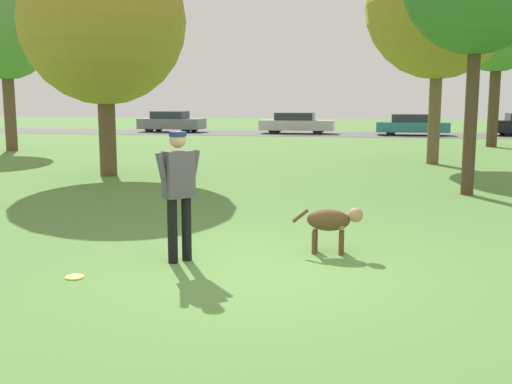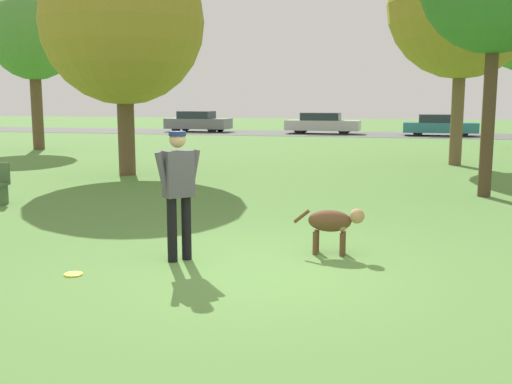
% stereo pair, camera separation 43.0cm
% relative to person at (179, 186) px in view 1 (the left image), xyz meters
% --- Properties ---
extents(ground_plane, '(120.00, 120.00, 0.00)m').
position_rel_person_xyz_m(ground_plane, '(1.13, -0.26, -1.02)').
color(ground_plane, '#56843D').
extents(far_road_strip, '(120.00, 6.00, 0.01)m').
position_rel_person_xyz_m(far_road_strip, '(1.13, 29.96, -1.01)').
color(far_road_strip, '#5B5B59').
rests_on(far_road_strip, ground_plane).
extents(person, '(0.50, 0.55, 1.72)m').
position_rel_person_xyz_m(person, '(0.00, 0.00, 0.00)').
color(person, black).
rests_on(person, ground_plane).
extents(dog, '(0.98, 0.31, 0.66)m').
position_rel_person_xyz_m(dog, '(1.94, 0.83, -0.57)').
color(dog, brown).
rests_on(dog, ground_plane).
extents(frisbee, '(0.23, 0.23, 0.02)m').
position_rel_person_xyz_m(frisbee, '(-1.02, -0.96, -1.01)').
color(frisbee, yellow).
rests_on(frisbee, ground_plane).
extents(tree_far_left, '(3.59, 3.59, 6.52)m').
position_rel_person_xyz_m(tree_far_left, '(-12.47, 15.21, 3.66)').
color(tree_far_left, brown).
rests_on(tree_far_left, ground_plane).
extents(tree_far_right, '(4.05, 4.05, 7.38)m').
position_rel_person_xyz_m(tree_far_right, '(7.62, 21.26, 4.29)').
color(tree_far_right, '#4C3826').
rests_on(tree_far_right, ground_plane).
extents(tree_near_left, '(4.50, 4.50, 6.47)m').
position_rel_person_xyz_m(tree_near_left, '(-4.87, 8.25, 3.18)').
color(tree_near_left, brown).
rests_on(tree_near_left, ground_plane).
extents(tree_mid_center, '(4.73, 4.73, 7.50)m').
position_rel_person_xyz_m(tree_mid_center, '(4.37, 13.28, 4.10)').
color(tree_mid_center, brown).
rests_on(tree_mid_center, ground_plane).
extents(parked_car_grey, '(4.27, 1.96, 1.36)m').
position_rel_person_xyz_m(parked_car_grey, '(-10.71, 30.23, -0.35)').
color(parked_car_grey, slate).
rests_on(parked_car_grey, ground_plane).
extents(parked_car_silver, '(4.59, 1.72, 1.30)m').
position_rel_person_xyz_m(parked_car_silver, '(-2.42, 29.98, -0.37)').
color(parked_car_silver, '#B7B7BC').
rests_on(parked_car_silver, ground_plane).
extents(parked_car_teal, '(4.21, 1.86, 1.26)m').
position_rel_person_xyz_m(parked_car_teal, '(4.55, 29.61, -0.40)').
color(parked_car_teal, teal).
rests_on(parked_car_teal, ground_plane).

